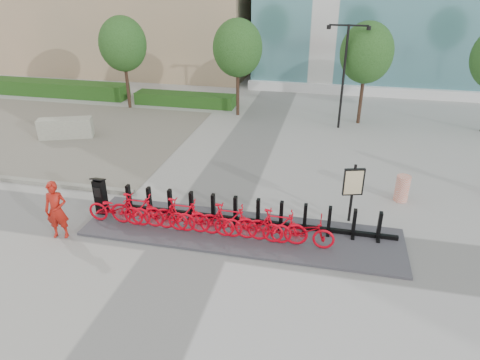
% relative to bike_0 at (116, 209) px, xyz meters
% --- Properties ---
extents(ground, '(120.00, 120.00, 0.00)m').
position_rel_bike_0_xyz_m(ground, '(2.60, 0.05, -0.56)').
color(ground, '#9E9E9E').
extents(gravel_patch, '(14.00, 14.00, 0.00)m').
position_rel_bike_0_xyz_m(gravel_patch, '(-7.40, 7.05, -0.55)').
color(gravel_patch, '#544F43').
rests_on(gravel_patch, ground).
extents(hedge_a, '(10.00, 1.40, 0.90)m').
position_rel_bike_0_xyz_m(hedge_a, '(-11.40, 13.55, -0.11)').
color(hedge_a, '#224717').
rests_on(hedge_a, ground).
extents(hedge_b, '(6.00, 1.20, 0.70)m').
position_rel_bike_0_xyz_m(hedge_b, '(-2.40, 13.25, -0.21)').
color(hedge_b, '#224717').
rests_on(hedge_b, ground).
extents(tree_0, '(2.60, 2.60, 5.10)m').
position_rel_bike_0_xyz_m(tree_0, '(-5.40, 12.05, 3.03)').
color(tree_0, '#3F2C21').
rests_on(tree_0, ground).
extents(tree_1, '(2.60, 2.60, 5.10)m').
position_rel_bike_0_xyz_m(tree_1, '(1.10, 12.05, 3.03)').
color(tree_1, '#3F2C21').
rests_on(tree_1, ground).
extents(tree_2, '(2.60, 2.60, 5.10)m').
position_rel_bike_0_xyz_m(tree_2, '(7.60, 12.05, 3.03)').
color(tree_2, '#3F2C21').
rests_on(tree_2, ground).
extents(streetlamp, '(2.00, 0.20, 5.00)m').
position_rel_bike_0_xyz_m(streetlamp, '(6.60, 11.05, 2.58)').
color(streetlamp, black).
rests_on(streetlamp, ground).
extents(dock_pad, '(9.60, 2.40, 0.08)m').
position_rel_bike_0_xyz_m(dock_pad, '(3.90, 0.35, -0.52)').
color(dock_pad, '#39393F').
rests_on(dock_pad, ground).
extents(dock_rail_posts, '(8.02, 0.50, 0.85)m').
position_rel_bike_0_xyz_m(dock_rail_posts, '(3.96, 0.82, -0.05)').
color(dock_rail_posts, black).
rests_on(dock_rail_posts, dock_pad).
extents(bike_0, '(1.82, 0.63, 0.96)m').
position_rel_bike_0_xyz_m(bike_0, '(0.00, 0.00, 0.00)').
color(bike_0, red).
rests_on(bike_0, dock_pad).
extents(bike_1, '(1.77, 0.50, 1.06)m').
position_rel_bike_0_xyz_m(bike_1, '(0.72, -0.00, 0.05)').
color(bike_1, red).
rests_on(bike_1, dock_pad).
extents(bike_2, '(1.82, 0.63, 0.96)m').
position_rel_bike_0_xyz_m(bike_2, '(1.44, 0.00, 0.00)').
color(bike_2, red).
rests_on(bike_2, dock_pad).
extents(bike_3, '(1.77, 0.50, 1.06)m').
position_rel_bike_0_xyz_m(bike_3, '(2.16, -0.00, 0.05)').
color(bike_3, red).
rests_on(bike_3, dock_pad).
extents(bike_4, '(1.82, 0.63, 0.96)m').
position_rel_bike_0_xyz_m(bike_4, '(2.88, 0.00, 0.00)').
color(bike_4, red).
rests_on(bike_4, dock_pad).
extents(bike_5, '(1.77, 0.50, 1.06)m').
position_rel_bike_0_xyz_m(bike_5, '(3.60, -0.00, 0.05)').
color(bike_5, red).
rests_on(bike_5, dock_pad).
extents(bike_6, '(1.82, 0.63, 0.96)m').
position_rel_bike_0_xyz_m(bike_6, '(4.32, 0.00, 0.00)').
color(bike_6, red).
rests_on(bike_6, dock_pad).
extents(bike_7, '(1.77, 0.50, 1.06)m').
position_rel_bike_0_xyz_m(bike_7, '(5.04, -0.00, 0.05)').
color(bike_7, red).
rests_on(bike_7, dock_pad).
extents(bike_8, '(1.82, 0.63, 0.96)m').
position_rel_bike_0_xyz_m(bike_8, '(5.76, 0.00, 0.00)').
color(bike_8, red).
rests_on(bike_8, dock_pad).
extents(kiosk, '(0.41, 0.35, 1.29)m').
position_rel_bike_0_xyz_m(kiosk, '(-0.74, 0.44, 0.14)').
color(kiosk, black).
rests_on(kiosk, dock_pad).
extents(worker_red, '(0.74, 0.57, 1.80)m').
position_rel_bike_0_xyz_m(worker_red, '(-1.32, -0.99, 0.34)').
color(worker_red, '#A0180E').
rests_on(worker_red, ground).
extents(construction_barrel, '(0.59, 0.59, 0.92)m').
position_rel_bike_0_xyz_m(construction_barrel, '(8.85, 3.62, -0.10)').
color(construction_barrel, red).
rests_on(construction_barrel, ground).
extents(jersey_barrier, '(2.53, 1.51, 0.95)m').
position_rel_bike_0_xyz_m(jersey_barrier, '(-6.07, 6.68, -0.08)').
color(jersey_barrier, '#A0A28E').
rests_on(jersey_barrier, ground).
extents(map_sign, '(0.64, 0.27, 1.95)m').
position_rel_bike_0_xyz_m(map_sign, '(7.10, 1.83, 0.73)').
color(map_sign, black).
rests_on(map_sign, ground).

